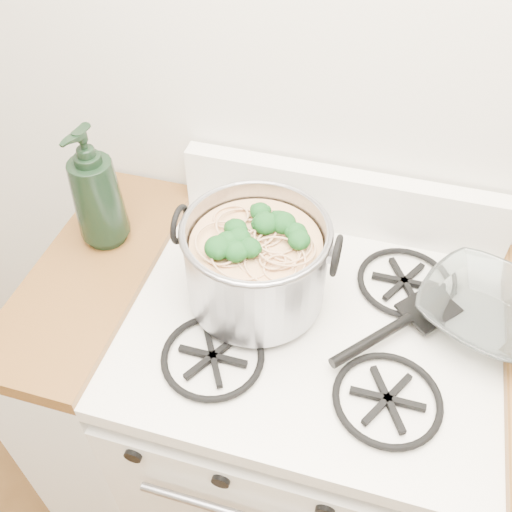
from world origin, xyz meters
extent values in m
plane|color=silver|center=(0.00, 1.60, 1.35)|extent=(3.60, 0.00, 3.60)
cube|color=white|center=(0.00, 1.27, 0.41)|extent=(0.76, 0.65, 0.81)
cube|color=white|center=(0.00, 1.27, 0.88)|extent=(0.76, 0.65, 0.04)
cube|color=black|center=(0.00, 1.27, 0.91)|extent=(0.60, 0.56, 0.02)
cylinder|color=black|center=(-0.28, 0.95, 0.78)|extent=(0.04, 0.03, 0.04)
cylinder|color=black|center=(-0.10, 0.95, 0.78)|extent=(0.04, 0.03, 0.04)
cylinder|color=black|center=(0.10, 0.95, 0.78)|extent=(0.04, 0.03, 0.04)
cube|color=silver|center=(-0.51, 1.27, 0.44)|extent=(0.25, 0.65, 0.88)
cube|color=#533314|center=(-0.51, 1.27, 0.90)|extent=(0.25, 0.65, 0.04)
cylinder|color=gray|center=(-0.13, 1.28, 1.02)|extent=(0.28, 0.28, 0.19)
torus|color=gray|center=(-0.13, 1.28, 1.11)|extent=(0.30, 0.30, 0.01)
torus|color=black|center=(-0.29, 1.28, 1.08)|extent=(0.01, 0.08, 0.08)
torus|color=black|center=(0.03, 1.28, 1.08)|extent=(0.01, 0.08, 0.08)
cylinder|color=tan|center=(-0.13, 1.28, 1.00)|extent=(0.26, 0.26, 0.15)
sphere|color=#114116|center=(-0.13, 1.28, 1.09)|extent=(0.04, 0.04, 0.04)
sphere|color=#114116|center=(-0.13, 1.28, 1.09)|extent=(0.04, 0.04, 0.04)
sphere|color=#114116|center=(-0.13, 1.28, 1.09)|extent=(0.04, 0.04, 0.04)
sphere|color=#114116|center=(-0.13, 1.28, 1.09)|extent=(0.04, 0.04, 0.04)
sphere|color=#114116|center=(-0.13, 1.28, 1.09)|extent=(0.04, 0.04, 0.04)
sphere|color=#114116|center=(-0.13, 1.28, 1.09)|extent=(0.04, 0.04, 0.04)
sphere|color=#114116|center=(-0.13, 1.28, 1.09)|extent=(0.04, 0.04, 0.04)
sphere|color=#114116|center=(-0.13, 1.28, 1.09)|extent=(0.04, 0.04, 0.04)
sphere|color=#114116|center=(-0.13, 1.28, 1.09)|extent=(0.04, 0.04, 0.04)
sphere|color=#114116|center=(-0.13, 1.28, 1.09)|extent=(0.04, 0.04, 0.04)
sphere|color=#114116|center=(-0.13, 1.28, 1.09)|extent=(0.04, 0.04, 0.04)
sphere|color=#114116|center=(-0.13, 1.28, 1.09)|extent=(0.04, 0.04, 0.04)
sphere|color=#114116|center=(-0.13, 1.28, 1.09)|extent=(0.04, 0.04, 0.04)
sphere|color=#114116|center=(-0.13, 1.28, 1.09)|extent=(0.04, 0.04, 0.04)
imported|color=white|center=(0.33, 1.34, 0.94)|extent=(0.14, 0.14, 0.03)
imported|color=black|center=(-0.51, 1.36, 1.07)|extent=(0.13, 0.13, 0.30)
camera|label=1|loc=(0.09, 0.53, 1.85)|focal=40.00mm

